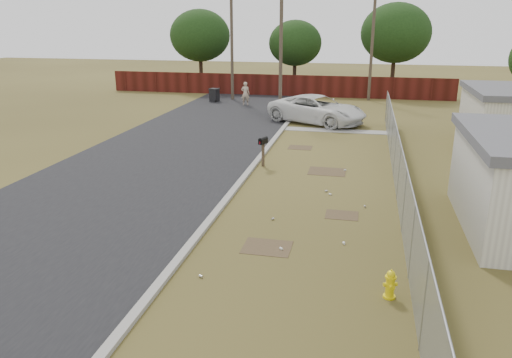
% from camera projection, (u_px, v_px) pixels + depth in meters
% --- Properties ---
extents(ground, '(120.00, 120.00, 0.00)m').
position_uv_depth(ground, '(313.00, 194.00, 19.00)').
color(ground, brown).
rests_on(ground, ground).
extents(street, '(15.10, 60.00, 0.12)m').
position_uv_depth(street, '(207.00, 138.00, 27.86)').
color(street, black).
rests_on(street, ground).
extents(chainlink_fence, '(0.10, 27.06, 2.02)m').
position_uv_depth(chainlink_fence, '(398.00, 171.00, 19.08)').
color(chainlink_fence, gray).
rests_on(chainlink_fence, ground).
extents(privacy_fence, '(30.00, 0.12, 1.80)m').
position_uv_depth(privacy_fence, '(275.00, 85.00, 43.20)').
color(privacy_fence, '#49140F').
rests_on(privacy_fence, ground).
extents(utility_poles, '(12.60, 8.24, 9.00)m').
position_uv_depth(utility_poles, '(296.00, 42.00, 37.54)').
color(utility_poles, brown).
rests_on(utility_poles, ground).
extents(horizon_trees, '(33.32, 31.94, 7.78)m').
position_uv_depth(horizon_trees, '(357.00, 42.00, 39.34)').
color(horizon_trees, '#352418').
rests_on(horizon_trees, ground).
extents(fire_hydrant, '(0.37, 0.37, 0.74)m').
position_uv_depth(fire_hydrant, '(390.00, 285.00, 11.79)').
color(fire_hydrant, yellow).
rests_on(fire_hydrant, ground).
extents(mailbox, '(0.36, 0.58, 1.35)m').
position_uv_depth(mailbox, '(263.00, 143.00, 22.21)').
color(mailbox, brown).
rests_on(mailbox, ground).
extents(pickup_truck, '(6.96, 5.45, 1.76)m').
position_uv_depth(pickup_truck, '(317.00, 109.00, 31.67)').
color(pickup_truck, silver).
rests_on(pickup_truck, ground).
extents(pedestrian, '(0.66, 0.45, 1.79)m').
position_uv_depth(pedestrian, '(245.00, 94.00, 38.31)').
color(pedestrian, tan).
rests_on(pedestrian, ground).
extents(trash_bin, '(0.83, 0.90, 1.06)m').
position_uv_depth(trash_bin, '(214.00, 95.00, 40.07)').
color(trash_bin, black).
rests_on(trash_bin, ground).
extents(scattered_litter, '(4.18, 10.50, 0.07)m').
position_uv_depth(scattered_litter, '(314.00, 213.00, 16.96)').
color(scattered_litter, silver).
rests_on(scattered_litter, ground).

